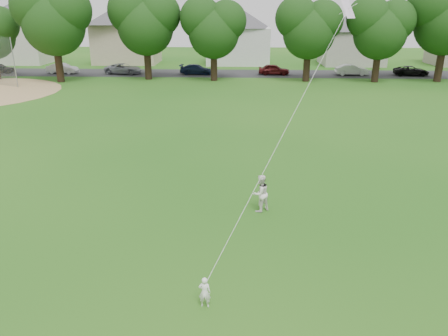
{
  "coord_description": "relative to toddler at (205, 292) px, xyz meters",
  "views": [
    {
      "loc": [
        0.63,
        -12.33,
        7.57
      ],
      "look_at": [
        0.04,
        2.0,
        2.3
      ],
      "focal_mm": 35.0,
      "sensor_mm": 36.0,
      "label": 1
    }
  ],
  "objects": [
    {
      "name": "house_row",
      "position": [
        -0.57,
        54.59,
        4.44
      ],
      "size": [
        77.23,
        13.33,
        10.04
      ],
      "color": "beige",
      "rests_on": "ground"
    },
    {
      "name": "tree_row",
      "position": [
        5.15,
        38.84,
        5.95
      ],
      "size": [
        83.21,
        8.73,
        10.73
      ],
      "color": "black",
      "rests_on": "ground"
    },
    {
      "name": "ground",
      "position": [
        0.29,
        2.59,
        -0.45
      ],
      "size": [
        160.0,
        160.0,
        0.0
      ],
      "primitive_type": "plane",
      "color": "#185112",
      "rests_on": "ground"
    },
    {
      "name": "toddler",
      "position": [
        0.0,
        0.0,
        0.0
      ],
      "size": [
        0.35,
        0.25,
        0.91
      ],
      "primitive_type": "imported",
      "rotation": [
        0.0,
        0.0,
        3.05
      ],
      "color": "white",
      "rests_on": "ground"
    },
    {
      "name": "parked_cars",
      "position": [
        -3.67,
        43.59,
        0.16
      ],
      "size": [
        53.81,
        2.55,
        1.27
      ],
      "color": "black",
      "rests_on": "ground"
    },
    {
      "name": "street",
      "position": [
        0.29,
        44.59,
        -0.45
      ],
      "size": [
        90.0,
        7.0,
        0.01
      ],
      "primitive_type": "cube",
      "color": "#2D2D30",
      "rests_on": "ground"
    },
    {
      "name": "older_boy",
      "position": [
        1.7,
        5.97,
        0.3
      ],
      "size": [
        0.93,
        0.9,
        1.51
      ],
      "primitive_type": "imported",
      "rotation": [
        0.0,
        0.0,
        3.79
      ],
      "color": "white",
      "rests_on": "ground"
    },
    {
      "name": "kite",
      "position": [
        2.83,
        5.73,
        3.64
      ],
      "size": [
        3.3,
        6.22,
        14.52
      ],
      "color": "white",
      "rests_on": "ground"
    }
  ]
}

